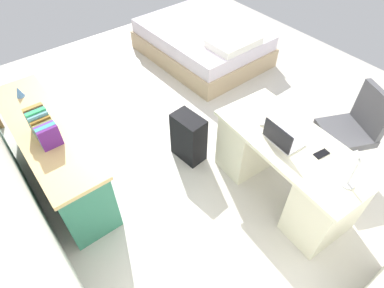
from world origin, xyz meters
The scene contains 12 objects.
ground_plane centered at (0.00, 0.00, 0.00)m, with size 5.88×5.88×0.00m, color beige.
desk centered at (-1.30, 0.03, 0.38)m, with size 1.48×0.76×0.73m.
office_chair centered at (-1.42, -0.80, 0.42)m, with size 0.61×0.61×0.94m.
credenza centered at (0.23, 1.69, 0.37)m, with size 1.80×0.48×0.73m.
bed centered at (1.23, -1.01, 0.24)m, with size 1.94×1.45×0.58m.
suitcase_black centered at (-0.33, 0.45, 0.28)m, with size 0.36×0.22×0.56m, color black.
laptop centered at (-1.23, 0.13, 0.78)m, with size 0.32×0.24×0.21m.
computer_mouse centered at (-0.97, 0.07, 0.75)m, with size 0.06×0.10×0.03m, color white.
cell_phone_near_laptop centered at (-1.53, -0.04, 0.74)m, with size 0.07×0.14×0.01m, color black.
desk_lamp centered at (-1.81, 0.07, 0.99)m, with size 0.16×0.11×0.34m.
book_row centered at (0.09, 1.70, 0.84)m, with size 0.36×0.17×0.24m.
figurine_small centered at (0.82, 1.70, 0.79)m, with size 0.08×0.08×0.11m, color #4C7FBF.
Camera 1 is at (-2.29, 1.93, 2.72)m, focal length 30.00 mm.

